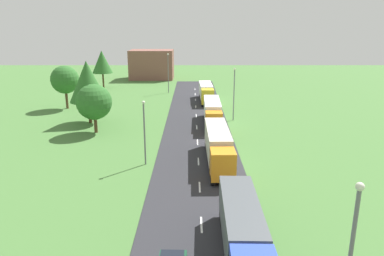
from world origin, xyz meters
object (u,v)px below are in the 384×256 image
truck_fourth (208,92)px  distant_building (154,64)px  tree_pine (96,102)px  truck_second (220,145)px  lamppost_third (236,92)px  tree_ash (67,80)px  truck_lead (245,233)px  lamppost_fourth (170,71)px  tree_elm (89,81)px  tree_maple (104,62)px  truck_third (214,111)px  lamppost_second (146,129)px

truck_fourth → distant_building: distant_building is taller
truck_fourth → tree_pine: bearing=-126.6°
truck_second → lamppost_third: (3.93, 19.76, 2.64)m
tree_pine → truck_second: bearing=-35.9°
tree_ash → truck_lead: bearing=-59.7°
lamppost_fourth → tree_elm: bearing=-111.6°
distant_building → truck_lead: bearing=-80.1°
lamppost_third → tree_ash: 32.14m
truck_second → truck_fourth: bearing=90.1°
lamppost_third → truck_fourth: bearing=104.1°
lamppost_fourth → tree_elm: (-11.01, -27.76, 1.69)m
truck_second → lamppost_fourth: 46.71m
truck_lead → tree_elm: (-19.94, 36.03, 4.65)m
truck_fourth → tree_ash: (-26.87, -6.79, 3.42)m
truck_lead → tree_elm: size_ratio=1.22×
tree_maple → truck_second: bearing=-64.0°
lamppost_third → tree_elm: bearing=-175.9°
truck_third → tree_maple: bearing=126.3°
truck_second → lamppost_fourth: size_ratio=1.42×
tree_maple → truck_third: bearing=-53.7°
lamppost_third → tree_ash: (-30.85, 9.01, 0.67)m
truck_second → tree_elm: 27.03m
lamppost_third → tree_ash: bearing=163.7°
truck_third → lamppost_fourth: lamppost_fourth is taller
tree_pine → truck_fourth: bearing=53.4°
lamppost_fourth → tree_pine: bearing=-104.5°
truck_third → tree_elm: tree_elm is taller
tree_pine → tree_elm: bearing=112.8°
lamppost_third → lamppost_fourth: 28.91m
lamppost_fourth → tree_elm: tree_elm is taller
tree_pine → tree_ash: tree_ash is taller
tree_pine → distant_building: (2.24, 57.37, -0.33)m
truck_lead → tree_elm: 41.44m
truck_lead → tree_pine: size_ratio=1.69×
tree_maple → distant_building: 20.65m
truck_third → truck_fourth: bearing=91.0°
truck_fourth → tree_maple: 30.77m
lamppost_second → tree_ash: size_ratio=0.90×
truck_lead → tree_elm: bearing=119.0°
truck_third → truck_fourth: truck_third is taller
truck_fourth → lamppost_second: bearing=-102.9°
lamppost_second → truck_fourth: bearing=77.1°
lamppost_third → tree_maple: 43.86m
truck_second → distant_building: (-14.98, 69.83, 2.05)m
truck_second → tree_ash: size_ratio=1.60×
tree_ash → lamppost_fourth: bearing=42.9°
lamppost_second → tree_pine: size_ratio=1.02×
lamppost_second → tree_elm: 21.79m
truck_third → distant_building: (-15.25, 52.68, 2.12)m
tree_pine → tree_ash: bearing=120.7°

